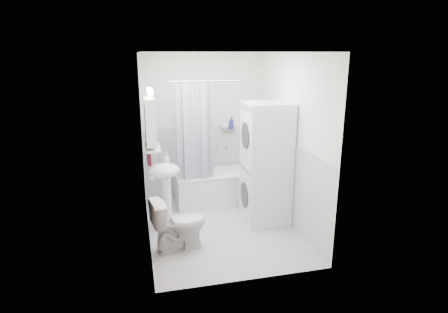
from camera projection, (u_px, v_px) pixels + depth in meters
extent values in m
plane|color=silver|center=(221.00, 228.00, 5.30)|extent=(2.60, 2.60, 0.00)
plane|color=white|center=(203.00, 127.00, 6.20)|extent=(2.00, 0.00, 2.00)
plane|color=white|center=(250.00, 175.00, 3.76)|extent=(2.00, 0.00, 2.00)
plane|color=white|center=(144.00, 150.00, 4.75)|extent=(0.00, 2.60, 2.60)
plane|color=white|center=(291.00, 141.00, 5.21)|extent=(0.00, 2.60, 2.60)
plane|color=white|center=(221.00, 52.00, 4.66)|extent=(2.60, 2.60, 0.00)
plane|color=silver|center=(204.00, 162.00, 6.35)|extent=(1.98, 0.00, 1.98)
plane|color=silver|center=(148.00, 194.00, 4.92)|extent=(0.00, 2.58, 2.58)
plane|color=silver|center=(288.00, 182.00, 5.36)|extent=(0.00, 2.58, 2.58)
plane|color=brown|center=(150.00, 188.00, 3.99)|extent=(0.00, 2.00, 2.00)
cylinder|color=silver|center=(152.00, 178.00, 4.30)|extent=(0.04, 0.04, 0.04)
cube|color=white|center=(219.00, 188.00, 6.13)|extent=(1.38, 0.64, 0.51)
cube|color=white|center=(219.00, 172.00, 6.06)|extent=(1.40, 0.66, 0.03)
cube|color=silver|center=(219.00, 179.00, 6.09)|extent=(1.20, 0.46, 0.20)
cylinder|color=silver|center=(226.00, 147.00, 6.33)|extent=(0.04, 0.12, 0.04)
cylinder|color=silver|center=(223.00, 81.00, 5.41)|extent=(1.58, 0.02, 0.02)
cube|color=#141343|center=(180.00, 134.00, 5.47)|extent=(0.10, 0.02, 1.45)
cube|color=#141343|center=(186.00, 133.00, 5.49)|extent=(0.10, 0.02, 1.45)
cube|color=#141343|center=(192.00, 133.00, 5.51)|extent=(0.10, 0.02, 1.45)
cube|color=#141343|center=(198.00, 133.00, 5.53)|extent=(0.10, 0.02, 1.45)
cube|color=#141343|center=(204.00, 133.00, 5.55)|extent=(0.10, 0.02, 1.45)
cube|color=#141343|center=(210.00, 132.00, 5.57)|extent=(0.10, 0.02, 1.45)
ellipsoid|color=white|center=(164.00, 171.00, 5.07)|extent=(0.44, 0.37, 0.20)
cylinder|color=white|center=(166.00, 203.00, 5.20)|extent=(0.14, 0.14, 0.75)
cylinder|color=silver|center=(161.00, 160.00, 5.16)|extent=(0.03, 0.03, 0.14)
cylinder|color=silver|center=(161.00, 156.00, 5.11)|extent=(0.02, 0.10, 0.02)
cube|color=white|center=(150.00, 121.00, 4.77)|extent=(0.12, 0.50, 0.60)
cube|color=white|center=(155.00, 121.00, 4.79)|extent=(0.01, 0.47, 0.57)
cube|color=#FFEABF|center=(150.00, 91.00, 4.68)|extent=(0.06, 0.45, 0.06)
cube|color=silver|center=(153.00, 148.00, 4.87)|extent=(0.18, 0.54, 0.02)
cube|color=silver|center=(229.00, 130.00, 6.25)|extent=(0.22, 0.06, 0.02)
cube|color=#531023|center=(147.00, 133.00, 5.06)|extent=(0.05, 0.36, 0.84)
cube|color=#531023|center=(148.00, 104.00, 4.96)|extent=(0.03, 0.32, 0.08)
cylinder|color=silver|center=(145.00, 101.00, 4.94)|extent=(0.02, 0.04, 0.02)
cube|color=white|center=(265.00, 192.00, 5.43)|extent=(0.63, 0.63, 0.87)
cylinder|color=#2D2D33|center=(244.00, 195.00, 5.36)|extent=(0.03, 0.37, 0.37)
cube|color=gray|center=(245.00, 169.00, 5.26)|extent=(0.02, 0.55, 0.08)
cube|color=white|center=(267.00, 134.00, 5.20)|extent=(0.63, 0.63, 0.87)
cylinder|color=#2D2D33|center=(245.00, 135.00, 5.13)|extent=(0.03, 0.37, 0.37)
cube|color=gray|center=(246.00, 107.00, 5.03)|extent=(0.02, 0.55, 0.08)
imported|color=white|center=(179.00, 224.00, 4.66)|extent=(0.73, 0.49, 0.67)
imported|color=gray|center=(166.00, 162.00, 5.12)|extent=(0.08, 0.17, 0.08)
imported|color=gray|center=(153.00, 147.00, 4.72)|extent=(0.07, 0.18, 0.07)
imported|color=gray|center=(152.00, 141.00, 4.97)|extent=(0.10, 0.09, 0.10)
imported|color=gray|center=(225.00, 126.00, 6.21)|extent=(0.13, 0.17, 0.13)
imported|color=#292595|center=(232.00, 127.00, 6.25)|extent=(0.08, 0.21, 0.08)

